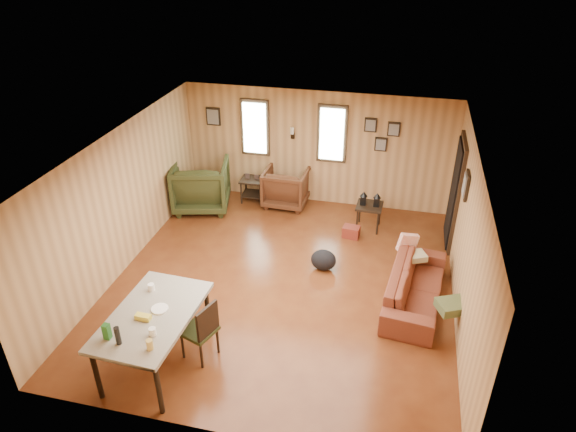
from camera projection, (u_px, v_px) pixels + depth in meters
The scene contains 11 objects.
room at pixel (297, 213), 8.16m from camera, with size 5.54×6.04×2.44m.
sofa at pixel (416, 282), 7.92m from camera, with size 1.98×0.58×0.77m, color brown.
recliner_brown at pixel (286, 185), 10.72m from camera, with size 0.87×0.82×0.90m, color #4E2A17.
recliner_green at pixel (201, 183), 10.55m from camera, with size 1.10×1.03×1.13m, color #303719.
end_table at pixel (253, 186), 10.91m from camera, with size 0.51×0.46×0.63m.
side_table at pixel (370, 204), 9.82m from camera, with size 0.50×0.50×0.78m.
cooler at pixel (351, 232), 9.74m from camera, with size 0.34×0.26×0.22m.
backpack at pixel (323, 260), 8.79m from camera, with size 0.46×0.36×0.38m.
sofa_pillows at pixel (430, 276), 7.87m from camera, with size 1.13×1.77×0.37m.
dining_table at pixel (152, 319), 6.60m from camera, with size 1.08×1.71×1.10m.
dining_chair at pixel (202, 328), 6.83m from camera, with size 0.53×0.53×0.92m.
Camera 1 is at (1.66, -6.68, 5.21)m, focal length 32.00 mm.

